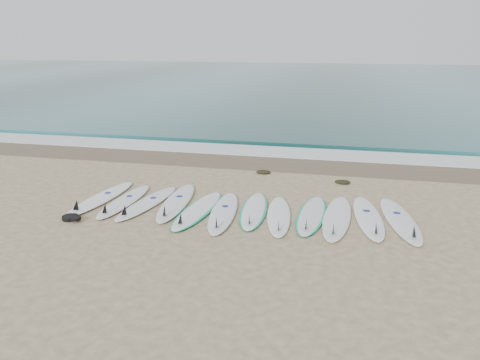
% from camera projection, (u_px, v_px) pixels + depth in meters
% --- Properties ---
extents(ground, '(120.00, 120.00, 0.00)m').
position_uv_depth(ground, '(240.00, 212.00, 9.98)').
color(ground, tan).
extents(ocean, '(120.00, 55.00, 0.03)m').
position_uv_depth(ocean, '(324.00, 80.00, 40.28)').
color(ocean, '#225B5F').
rests_on(ocean, ground).
extents(wet_sand_band, '(120.00, 1.80, 0.01)m').
position_uv_depth(wet_sand_band, '(271.00, 163.00, 13.80)').
color(wet_sand_band, brown).
rests_on(wet_sand_band, ground).
extents(foam_band, '(120.00, 1.40, 0.04)m').
position_uv_depth(foam_band, '(278.00, 152.00, 15.10)').
color(foam_band, silver).
rests_on(foam_band, ground).
extents(wave_crest, '(120.00, 1.00, 0.10)m').
position_uv_depth(wave_crest, '(284.00, 141.00, 16.49)').
color(wave_crest, '#225B5F').
rests_on(wave_crest, ground).
extents(surfboard_0, '(0.73, 2.56, 0.32)m').
position_uv_depth(surfboard_0, '(100.00, 198.00, 10.65)').
color(surfboard_0, white).
rests_on(surfboard_0, ground).
extents(surfboard_1, '(0.53, 2.38, 0.30)m').
position_uv_depth(surfboard_1, '(123.00, 201.00, 10.46)').
color(surfboard_1, white).
rests_on(surfboard_1, ground).
extents(surfboard_2, '(0.83, 2.48, 0.31)m').
position_uv_depth(surfboard_2, '(146.00, 203.00, 10.34)').
color(surfboard_2, white).
rests_on(surfboard_2, ground).
extents(surfboard_3, '(0.78, 2.64, 0.33)m').
position_uv_depth(surfboard_3, '(176.00, 202.00, 10.38)').
color(surfboard_3, white).
rests_on(surfboard_3, ground).
extents(surfboard_4, '(0.77, 2.51, 0.31)m').
position_uv_depth(surfboard_4, '(197.00, 210.00, 9.94)').
color(surfboard_4, white).
rests_on(surfboard_4, ground).
extents(surfboard_5, '(0.80, 2.56, 0.32)m').
position_uv_depth(surfboard_5, '(223.00, 213.00, 9.78)').
color(surfboard_5, white).
rests_on(surfboard_5, ground).
extents(surfboard_6, '(0.76, 2.35, 0.29)m').
position_uv_depth(surfboard_6, '(254.00, 210.00, 9.94)').
color(surfboard_6, white).
rests_on(surfboard_6, ground).
extents(surfboard_7, '(0.79, 2.36, 0.30)m').
position_uv_depth(surfboard_7, '(279.00, 216.00, 9.61)').
color(surfboard_7, white).
rests_on(surfboard_7, ground).
extents(surfboard_8, '(0.68, 2.38, 0.30)m').
position_uv_depth(surfboard_8, '(311.00, 215.00, 9.68)').
color(surfboard_8, silver).
rests_on(surfboard_8, ground).
extents(surfboard_9, '(0.68, 2.64, 0.33)m').
position_uv_depth(surfboard_9, '(337.00, 218.00, 9.49)').
color(surfboard_9, white).
rests_on(surfboard_9, ground).
extents(surfboard_10, '(0.80, 2.56, 0.32)m').
position_uv_depth(surfboard_10, '(369.00, 218.00, 9.50)').
color(surfboard_10, white).
rests_on(surfboard_10, ground).
extents(surfboard_11, '(0.93, 2.65, 0.33)m').
position_uv_depth(surfboard_11, '(401.00, 220.00, 9.37)').
color(surfboard_11, white).
rests_on(surfboard_11, ground).
extents(seaweed_near, '(0.40, 0.31, 0.08)m').
position_uv_depth(seaweed_near, '(263.00, 172.00, 12.79)').
color(seaweed_near, black).
rests_on(seaweed_near, ground).
extents(seaweed_far, '(0.40, 0.31, 0.08)m').
position_uv_depth(seaweed_far, '(343.00, 182.00, 11.92)').
color(seaweed_far, black).
rests_on(seaweed_far, ground).
extents(leash_coil, '(0.46, 0.36, 0.11)m').
position_uv_depth(leash_coil, '(71.00, 218.00, 9.52)').
color(leash_coil, black).
rests_on(leash_coil, ground).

